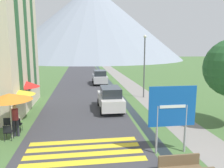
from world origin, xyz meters
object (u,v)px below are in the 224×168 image
person_standing_terrace (15,118)px  streetlamp (144,62)px  cafe_umbrella_front_orange (9,97)px  cafe_chair_near_left (8,123)px  person_seated_near (12,117)px  parked_car_far (100,77)px  person_seated_far (17,110)px  cafe_chair_near_right (17,124)px  cafe_umbrella_middle_yellow (16,92)px  cafe_umbrella_rear_red (24,84)px  parked_car_near (110,98)px  road_sign (172,111)px  cafe_chair_nearest (8,131)px  cafe_chair_middle (13,116)px

person_standing_terrace → streetlamp: bearing=40.5°
cafe_umbrella_front_orange → person_standing_terrace: (0.16, 0.23, -1.24)m
cafe_chair_near_left → person_seated_near: 0.63m
parked_car_far → person_seated_far: (-6.64, -13.77, -0.20)m
cafe_chair_near_right → person_seated_far: bearing=123.7°
cafe_umbrella_middle_yellow → cafe_umbrella_rear_red: cafe_umbrella_rear_red is taller
parked_car_near → streetlamp: (3.76, 3.79, 2.56)m
person_seated_near → person_seated_far: size_ratio=0.97×
parked_car_far → cafe_chair_near_left: parked_car_far is taller
cafe_umbrella_front_orange → road_sign: bearing=-19.4°
streetlamp → person_seated_near: bearing=-146.2°
cafe_chair_near_right → cafe_chair_near_left: same height
person_standing_terrace → cafe_umbrella_middle_yellow: bearing=103.7°
cafe_chair_nearest → streetlamp: streetlamp is taller
person_seated_near → cafe_chair_middle: bearing=104.1°
road_sign → streetlamp: streetlamp is taller
parked_car_near → cafe_umbrella_rear_red: size_ratio=1.69×
person_seated_far → cafe_umbrella_front_orange: bearing=-79.7°
cafe_chair_nearest → streetlamp: size_ratio=0.14×
streetlamp → person_seated_far: bearing=-152.2°
road_sign → cafe_umbrella_front_orange: bearing=160.6°
cafe_umbrella_rear_red → person_seated_far: bearing=-90.9°
cafe_umbrella_middle_yellow → cafe_chair_nearest: bearing=-83.0°
road_sign → parked_car_near: bearing=104.2°
parked_car_far → cafe_chair_middle: size_ratio=4.76×
cafe_chair_middle → person_seated_near: 0.74m
parked_car_far → streetlamp: size_ratio=0.68×
cafe_chair_nearest → cafe_chair_near_right: size_ratio=1.00×
person_standing_terrace → person_seated_near: person_standing_terrace is taller
cafe_chair_middle → person_seated_near: size_ratio=0.68×
parked_car_near → person_standing_terrace: size_ratio=2.31×
cafe_chair_nearest → cafe_umbrella_middle_yellow: 3.49m
cafe_umbrella_middle_yellow → cafe_chair_middle: bearing=-104.3°
cafe_chair_near_right → cafe_chair_near_left: size_ratio=1.00×
road_sign → cafe_chair_near_right: road_sign is taller
parked_car_far → cafe_umbrella_front_orange: size_ratio=1.65×
parked_car_near → person_seated_near: 7.03m
cafe_chair_middle → cafe_umbrella_middle_yellow: bearing=52.6°
cafe_umbrella_front_orange → cafe_umbrella_rear_red: 4.97m
road_sign → person_standing_terrace: (-7.61, 2.97, -0.99)m
cafe_chair_nearest → cafe_chair_near_left: size_ratio=1.00×
parked_car_far → road_sign: bearing=-85.1°
cafe_umbrella_rear_red → cafe_chair_middle: bearing=-92.4°
cafe_chair_middle → cafe_umbrella_front_orange: 2.96m
cafe_chair_nearest → streetlamp: bearing=24.2°
cafe_chair_nearest → person_seated_far: size_ratio=0.66×
parked_car_near → person_seated_near: bearing=-154.8°
cafe_umbrella_middle_yellow → streetlamp: size_ratio=0.40×
parked_car_far → cafe_chair_near_left: (-6.60, -15.75, -0.40)m
road_sign → person_standing_terrace: road_sign is taller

